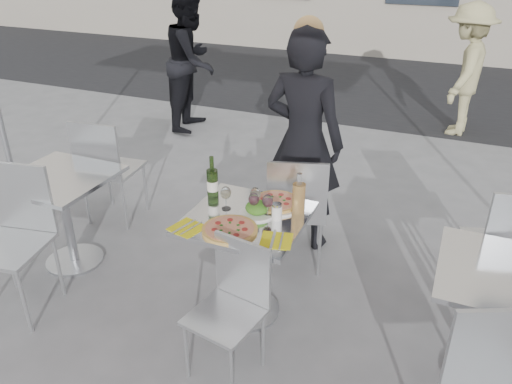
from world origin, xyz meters
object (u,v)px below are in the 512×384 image
at_px(side_table_right, 502,305).
at_px(carafe, 299,199).
at_px(salad_plate, 257,209).
at_px(pedestrian_a, 192,61).
at_px(side_chair_lfar, 105,163).
at_px(side_chair_lnear, 15,227).
at_px(wineglass_white_a, 226,194).
at_px(napkin_right, 276,240).
at_px(napkin_left, 187,228).
at_px(chair_far, 297,204).
at_px(pizza_far, 276,202).
at_px(wineglass_red_a, 254,200).
at_px(wineglass_white_b, 255,194).
at_px(chair_near, 233,298).
at_px(wineglass_red_b, 268,202).
at_px(side_table_left, 63,201).
at_px(main_table, 247,245).
at_px(pedestrian_b, 465,70).
at_px(pizza_near, 230,229).
at_px(sugar_shaker, 277,212).
at_px(woman_diner, 304,142).
at_px(wine_bottle, 212,182).

xyz_separation_m(side_table_right, carafe, (-1.21, 0.13, 0.33)).
bearing_deg(salad_plate, pedestrian_a, 125.68).
distance_m(side_chair_lfar, side_chair_lnear, 1.12).
bearing_deg(wineglass_white_a, side_chair_lnear, -158.26).
xyz_separation_m(carafe, napkin_right, (-0.02, -0.32, -0.11)).
xyz_separation_m(side_table_right, wineglass_white_a, (-1.66, 0.04, 0.32)).
bearing_deg(pedestrian_a, napkin_left, -159.41).
bearing_deg(chair_far, side_chair_lfar, -17.90).
height_order(pizza_far, wineglass_red_a, wineglass_red_a).
height_order(side_table_right, wineglass_white_b, wineglass_white_b).
relative_size(chair_near, carafe, 2.81).
bearing_deg(wineglass_red_b, napkin_right, -57.16).
height_order(side_table_left, side_chair_lfar, side_chair_lfar).
distance_m(side_chair_lfar, napkin_right, 2.05).
distance_m(chair_far, napkin_left, 0.98).
relative_size(main_table, pedestrian_b, 0.46).
relative_size(pedestrian_a, pizza_near, 5.35).
height_order(chair_near, wineglass_red_a, wineglass_red_a).
bearing_deg(carafe, side_chair_lfar, 165.35).
distance_m(wineglass_white_a, napkin_right, 0.50).
xyz_separation_m(side_table_left, wineglass_red_a, (1.54, 0.03, 0.32)).
xyz_separation_m(side_table_right, wineglass_white_b, (-1.48, 0.10, 0.32)).
height_order(sugar_shaker, wineglass_red_b, wineglass_red_b).
distance_m(pizza_near, wineglass_red_a, 0.25).
bearing_deg(wineglass_red_a, woman_diner, 90.46).
xyz_separation_m(pedestrian_a, wineglass_white_b, (2.20, -3.06, -0.03)).
distance_m(carafe, wineglass_red_b, 0.19).
bearing_deg(chair_near, wine_bottle, 135.78).
bearing_deg(woman_diner, side_table_left, 39.92).
relative_size(side_chair_lfar, pedestrian_a, 0.55).
distance_m(side_chair_lnear, wineglass_white_b, 1.61).
distance_m(side_chair_lnear, napkin_left, 1.22).
bearing_deg(chair_near, main_table, 114.57).
relative_size(side_chair_lnear, pizza_far, 2.91).
xyz_separation_m(side_table_right, wine_bottle, (-1.81, 0.14, 0.32)).
bearing_deg(napkin_right, wineglass_red_a, 123.60).
bearing_deg(pizza_near, wineglass_white_b, 82.90).
xyz_separation_m(pizza_near, wineglass_red_a, (0.06, 0.23, 0.10)).
relative_size(main_table, wineglass_red_b, 4.76).
xyz_separation_m(chair_far, pizza_near, (-0.15, -0.81, 0.21)).
bearing_deg(wineglass_red_a, napkin_right, -42.77).
bearing_deg(side_table_left, side_chair_lfar, 99.59).
height_order(chair_far, wineglass_red_a, chair_far).
bearing_deg(chair_near, wineglass_red_a, 109.46).
relative_size(side_table_left, wine_bottle, 2.54).
bearing_deg(side_table_left, pizza_near, -7.51).
relative_size(side_chair_lnear, pedestrian_a, 0.56).
bearing_deg(wineglass_red_b, chair_near, -91.07).
relative_size(side_table_left, chair_far, 0.80).
bearing_deg(side_table_left, side_chair_lnear, -85.49).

